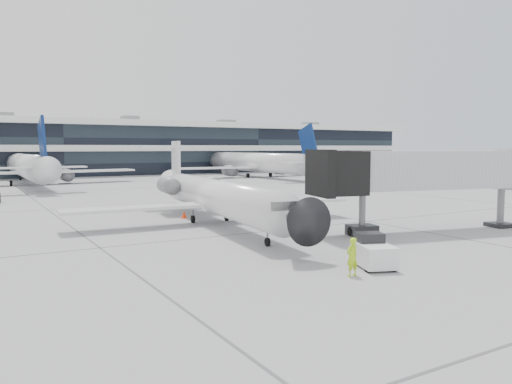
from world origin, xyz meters
TOP-DOWN VIEW (x-y plane):
  - ground at (0.00, 0.00)m, footprint 220.00×220.00m
  - terminal at (0.00, 82.00)m, footprint 170.00×22.00m
  - bg_jet_center at (-8.00, 55.00)m, footprint 32.00×40.00m
  - bg_jet_right at (32.00, 55.00)m, footprint 32.00×40.00m
  - regional_jet at (-0.57, 4.84)m, footprint 21.58×26.94m
  - jet_bridge at (11.64, -5.74)m, footprint 17.34×6.75m
  - ramp_worker at (-1.92, -11.86)m, footprint 0.66×0.46m
  - baggage_tug at (0.07, -11.06)m, footprint 2.22×2.80m
  - traffic_cone at (-1.43, 8.61)m, footprint 0.45×0.45m

SIDE VIEW (x-z plane):
  - ground at x=0.00m, z-range 0.00..0.00m
  - bg_jet_center at x=-8.00m, z-range -4.80..4.80m
  - bg_jet_right at x=32.00m, z-range -4.80..4.80m
  - traffic_cone at x=-1.43m, z-range -0.02..0.62m
  - baggage_tug at x=0.07m, z-range -0.08..1.47m
  - ramp_worker at x=-1.92m, z-range 0.00..1.71m
  - regional_jet at x=-0.57m, z-range -0.99..5.23m
  - jet_bridge at x=11.64m, z-range 1.28..6.88m
  - terminal at x=0.00m, z-range 0.00..10.00m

